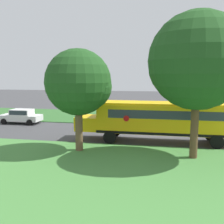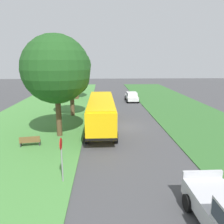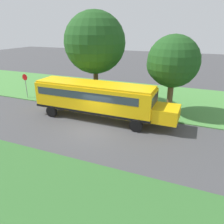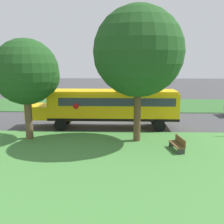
{
  "view_description": "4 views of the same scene",
  "coord_description": "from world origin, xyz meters",
  "px_view_note": "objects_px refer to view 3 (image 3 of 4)",
  "views": [
    {
      "loc": [
        -23.02,
        -0.61,
        5.35
      ],
      "look_at": [
        -0.07,
        3.77,
        1.96
      ],
      "focal_mm": 42.0,
      "sensor_mm": 36.0,
      "label": 1
    },
    {
      "loc": [
        -2.29,
        -22.1,
        6.96
      ],
      "look_at": [
        -1.29,
        -0.85,
        1.83
      ],
      "focal_mm": 35.0,
      "sensor_mm": 36.0,
      "label": 2
    },
    {
      "loc": [
        13.61,
        7.44,
        7.57
      ],
      "look_at": [
        -0.82,
        1.4,
        1.45
      ],
      "focal_mm": 35.0,
      "sensor_mm": 36.0,
      "label": 3
    },
    {
      "loc": [
        -23.86,
        -1.55,
        5.56
      ],
      "look_at": [
        -1.93,
        -0.79,
        1.25
      ],
      "focal_mm": 42.0,
      "sensor_mm": 36.0,
      "label": 4
    }
  ],
  "objects_px": {
    "oak_tree_beside_bus": "(97,44)",
    "oak_tree_roadside_mid": "(171,62)",
    "school_bus": "(97,98)",
    "park_bench": "(85,91)",
    "stop_sign": "(26,83)"
  },
  "relations": [
    {
      "from": "oak_tree_roadside_mid",
      "to": "school_bus",
      "type": "bearing_deg",
      "value": -56.14
    },
    {
      "from": "oak_tree_roadside_mid",
      "to": "stop_sign",
      "type": "relative_size",
      "value": 2.58
    },
    {
      "from": "school_bus",
      "to": "park_bench",
      "type": "xyz_separation_m",
      "value": [
        -5.8,
        -4.47,
        -1.45
      ]
    },
    {
      "from": "oak_tree_beside_bus",
      "to": "park_bench",
      "type": "height_order",
      "value": "oak_tree_beside_bus"
    },
    {
      "from": "oak_tree_roadside_mid",
      "to": "park_bench",
      "type": "height_order",
      "value": "oak_tree_roadside_mid"
    },
    {
      "from": "oak_tree_beside_bus",
      "to": "park_bench",
      "type": "relative_size",
      "value": 5.52
    },
    {
      "from": "park_bench",
      "to": "oak_tree_beside_bus",
      "type": "bearing_deg",
      "value": 53.72
    },
    {
      "from": "oak_tree_beside_bus",
      "to": "stop_sign",
      "type": "height_order",
      "value": "oak_tree_beside_bus"
    },
    {
      "from": "oak_tree_beside_bus",
      "to": "oak_tree_roadside_mid",
      "type": "xyz_separation_m",
      "value": [
        0.23,
        7.24,
        -1.33
      ]
    },
    {
      "from": "oak_tree_beside_bus",
      "to": "oak_tree_roadside_mid",
      "type": "relative_size",
      "value": 1.29
    },
    {
      "from": "oak_tree_beside_bus",
      "to": "oak_tree_roadside_mid",
      "type": "height_order",
      "value": "oak_tree_beside_bus"
    },
    {
      "from": "school_bus",
      "to": "oak_tree_roadside_mid",
      "type": "relative_size",
      "value": 1.76
    },
    {
      "from": "oak_tree_roadside_mid",
      "to": "park_bench",
      "type": "xyz_separation_m",
      "value": [
        -2.17,
        -9.89,
        -4.24
      ]
    },
    {
      "from": "oak_tree_beside_bus",
      "to": "park_bench",
      "type": "bearing_deg",
      "value": -126.28
    },
    {
      "from": "school_bus",
      "to": "oak_tree_beside_bus",
      "type": "relative_size",
      "value": 1.36
    }
  ]
}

